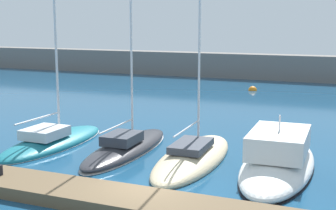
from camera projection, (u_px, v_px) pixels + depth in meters
ground_plane at (146, 198)px, 19.00m from camera, size 120.00×120.00×0.00m
dock_pier at (132, 202)px, 17.85m from camera, size 20.79×2.33×0.51m
breakwater_seawall at (297, 68)px, 55.44m from camera, size 108.00×2.43×2.97m
sailboat_teal_nearest at (53, 141)px, 27.03m from camera, size 2.89×8.72×16.97m
sailboat_charcoal_second at (126, 146)px, 25.65m from camera, size 2.71×9.00×14.90m
sailboat_sand_third at (193, 157)px, 23.94m from camera, size 3.22×9.28×16.59m
motorboat_white_fourth at (278, 160)px, 22.42m from camera, size 3.60×9.90×3.05m
mooring_buoy_orange at (253, 90)px, 48.00m from camera, size 0.86×0.86×0.86m
dock_bollard at (0, 170)px, 20.15m from camera, size 0.20×0.20×0.44m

